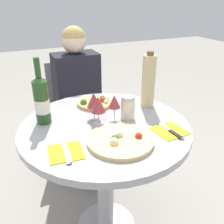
% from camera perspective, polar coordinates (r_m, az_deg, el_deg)
% --- Properties ---
extents(dining_table, '(0.91, 0.91, 0.78)m').
position_cam_1_polar(dining_table, '(1.41, -1.59, -8.05)').
color(dining_table, '#B2B2B7').
rests_on(dining_table, ground_plane).
extents(chair_behind_diner, '(0.41, 0.41, 0.90)m').
position_cam_1_polar(chair_behind_diner, '(2.20, -8.06, -0.70)').
color(chair_behind_diner, slate).
rests_on(chair_behind_diner, ground_plane).
extents(seated_diner, '(0.34, 0.44, 1.20)m').
position_cam_1_polar(seated_diner, '(2.03, -7.05, -0.04)').
color(seated_diner, black).
rests_on(seated_diner, ground_plane).
extents(pizza_large, '(0.32, 0.32, 0.05)m').
position_cam_1_polar(pizza_large, '(1.18, 1.92, -6.45)').
color(pizza_large, '#E5C17F').
rests_on(pizza_large, dining_table).
extents(pizza_small_far, '(0.22, 0.22, 0.05)m').
position_cam_1_polar(pizza_small_far, '(1.56, -3.72, 2.20)').
color(pizza_small_far, tan).
rests_on(pizza_small_far, dining_table).
extents(wine_bottle, '(0.08, 0.08, 0.35)m').
position_cam_1_polar(wine_bottle, '(1.35, -15.80, 2.64)').
color(wine_bottle, '#23471E').
rests_on(wine_bottle, dining_table).
extents(tall_carafe, '(0.08, 0.08, 0.34)m').
position_cam_1_polar(tall_carafe, '(1.51, 8.34, 7.00)').
color(tall_carafe, tan).
rests_on(tall_carafe, dining_table).
extents(sugar_shaker, '(0.08, 0.08, 0.13)m').
position_cam_1_polar(sugar_shaker, '(1.37, 3.63, 1.02)').
color(sugar_shaker, silver).
rests_on(sugar_shaker, dining_table).
extents(wine_glass_back_left, '(0.08, 0.08, 0.15)m').
position_cam_1_polar(wine_glass_back_left, '(1.36, -4.18, 2.71)').
color(wine_glass_back_left, silver).
rests_on(wine_glass_back_left, dining_table).
extents(wine_glass_front_right, '(0.07, 0.07, 0.15)m').
position_cam_1_polar(wine_glass_front_right, '(1.33, 0.53, 2.30)').
color(wine_glass_front_right, silver).
rests_on(wine_glass_front_right, dining_table).
extents(wine_glass_front_left, '(0.08, 0.08, 0.15)m').
position_cam_1_polar(wine_glass_front_left, '(1.30, -3.19, 1.70)').
color(wine_glass_front_left, silver).
rests_on(wine_glass_front_left, dining_table).
extents(place_setting_left, '(0.17, 0.19, 0.01)m').
position_cam_1_polar(place_setting_left, '(1.13, -10.48, -9.01)').
color(place_setting_left, yellow).
rests_on(place_setting_left, dining_table).
extents(place_setting_right, '(0.16, 0.19, 0.01)m').
position_cam_1_polar(place_setting_right, '(1.30, 13.13, -4.20)').
color(place_setting_right, yellow).
rests_on(place_setting_right, dining_table).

